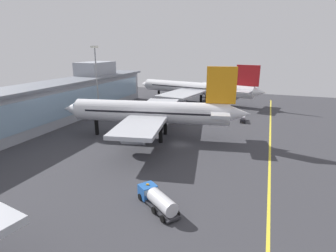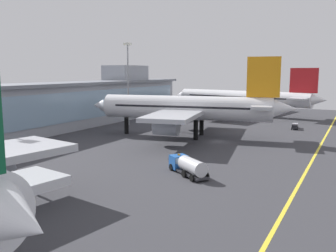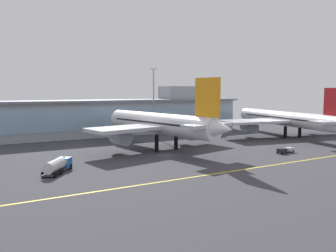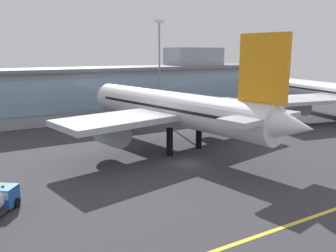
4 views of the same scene
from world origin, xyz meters
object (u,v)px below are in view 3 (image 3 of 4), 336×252
object	(u,v)px
airliner_far_right	(286,119)
baggage_tug_near	(285,150)
airliner_near_right	(160,124)
apron_light_mast_centre	(154,92)
fuel_tanker_truck	(58,165)

from	to	relation	value
airliner_far_right	baggage_tug_near	size ratio (longest dim) A/B	10.52
airliner_near_right	apron_light_mast_centre	bearing A→B (deg)	-34.66
airliner_near_right	baggage_tug_near	distance (m)	34.81
airliner_near_right	fuel_tanker_truck	size ratio (longest dim) A/B	5.97
baggage_tug_near	apron_light_mast_centre	size ratio (longest dim) A/B	0.23
airliner_far_right	apron_light_mast_centre	world-z (taller)	apron_light_mast_centre
airliner_far_right	baggage_tug_near	world-z (taller)	airliner_far_right
fuel_tanker_truck	baggage_tug_near	size ratio (longest dim) A/B	1.52
fuel_tanker_truck	airliner_near_right	bearing A→B (deg)	-28.43
baggage_tug_near	apron_light_mast_centre	world-z (taller)	apron_light_mast_centre
fuel_tanker_truck	baggage_tug_near	xyz separation A→B (m)	(57.24, -7.75, -0.72)
fuel_tanker_truck	apron_light_mast_centre	distance (m)	58.93
fuel_tanker_truck	airliner_far_right	bearing A→B (deg)	-42.83
airliner_far_right	fuel_tanker_truck	xyz separation A→B (m)	(-83.54, -15.22, -4.83)
fuel_tanker_truck	apron_light_mast_centre	world-z (taller)	apron_light_mast_centre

